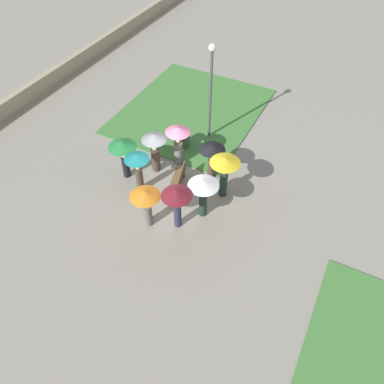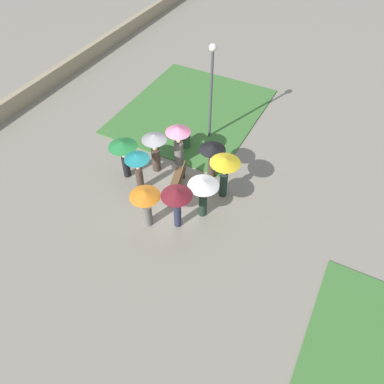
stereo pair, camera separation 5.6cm
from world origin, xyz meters
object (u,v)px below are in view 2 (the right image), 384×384
object	(u,v)px
lamp_post	(211,82)
crowd_person_green	(123,149)
crowd_person_teal	(138,164)
crowd_person_orange	(146,200)
crowd_person_yellow	(225,168)
park_bench	(178,181)
crowd_person_white	(203,189)
crowd_person_maroon	(177,198)
crowd_person_black	(212,153)
trash_bin	(184,140)
crowd_person_grey	(155,145)
crowd_person_pink	(178,139)

from	to	relation	value
lamp_post	crowd_person_green	size ratio (longest dim) A/B	2.49
crowd_person_green	crowd_person_teal	bearing A→B (deg)	38.66
crowd_person_teal	crowd_person_orange	world-z (taller)	crowd_person_teal
crowd_person_teal	crowd_person_orange	size ratio (longest dim) A/B	1.06
crowd_person_yellow	crowd_person_orange	world-z (taller)	crowd_person_yellow
park_bench	crowd_person_white	world-z (taller)	crowd_person_white
park_bench	crowd_person_maroon	distance (m)	2.15
crowd_person_yellow	crowd_person_black	distance (m)	1.17
trash_bin	crowd_person_teal	distance (m)	3.43
park_bench	crowd_person_orange	bearing A→B (deg)	-19.73
park_bench	crowd_person_orange	distance (m)	2.28
lamp_post	crowd_person_green	world-z (taller)	lamp_post
crowd_person_grey	crowd_person_teal	distance (m)	1.34
park_bench	crowd_person_grey	bearing A→B (deg)	-129.95
crowd_person_yellow	crowd_person_teal	bearing A→B (deg)	62.34
trash_bin	lamp_post	bearing A→B (deg)	149.94
trash_bin	crowd_person_maroon	size ratio (longest dim) A/B	0.42
crowd_person_green	crowd_person_maroon	bearing A→B (deg)	39.32
crowd_person_pink	crowd_person_teal	bearing A→B (deg)	-39.99
lamp_post	crowd_person_maroon	distance (m)	5.76
crowd_person_green	crowd_person_orange	xyz separation A→B (m)	(1.83, 2.22, -0.12)
crowd_person_grey	crowd_person_maroon	xyz separation A→B (m)	(2.29, 2.33, 0.17)
trash_bin	crowd_person_grey	distance (m)	2.18
crowd_person_yellow	crowd_person_black	size ratio (longest dim) A/B	1.13
crowd_person_yellow	crowd_person_maroon	bearing A→B (deg)	109.08
crowd_person_white	crowd_person_black	world-z (taller)	crowd_person_white
crowd_person_white	crowd_person_green	world-z (taller)	crowd_person_green
lamp_post	crowd_person_white	distance (m)	5.13
trash_bin	crowd_person_yellow	size ratio (longest dim) A/B	0.40
park_bench	lamp_post	size ratio (longest dim) A/B	0.37
crowd_person_white	crowd_person_orange	world-z (taller)	crowd_person_white
crowd_person_orange	crowd_person_white	bearing A→B (deg)	-26.63
park_bench	crowd_person_pink	bearing A→B (deg)	-168.02
crowd_person_white	crowd_person_green	distance (m)	3.88
crowd_person_grey	crowd_person_black	world-z (taller)	crowd_person_grey
lamp_post	crowd_person_maroon	world-z (taller)	lamp_post
crowd_person_black	crowd_person_orange	bearing A→B (deg)	30.44
lamp_post	crowd_person_pink	size ratio (longest dim) A/B	2.37
crowd_person_green	crowd_person_black	bearing A→B (deg)	88.55
crowd_person_teal	crowd_person_orange	distance (m)	1.89
crowd_person_pink	crowd_person_maroon	bearing A→B (deg)	4.35
park_bench	crowd_person_teal	distance (m)	1.82
crowd_person_yellow	crowd_person_pink	distance (m)	2.68
crowd_person_green	crowd_person_orange	size ratio (longest dim) A/B	1.04
crowd_person_maroon	lamp_post	bearing A→B (deg)	41.17
crowd_person_grey	crowd_person_green	distance (m)	1.31
park_bench	lamp_post	bearing A→B (deg)	170.15
park_bench	crowd_person_yellow	bearing A→B (deg)	92.83
park_bench	crowd_person_black	bearing A→B (deg)	130.91
trash_bin	crowd_person_green	world-z (taller)	crowd_person_green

